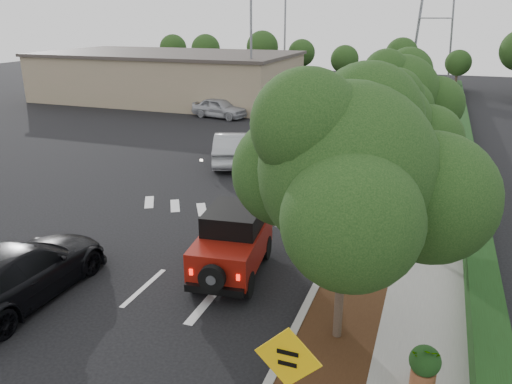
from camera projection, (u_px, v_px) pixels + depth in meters
The scene contains 19 objects.
ground at pixel (144, 288), 14.10m from camera, with size 120.00×120.00×0.00m, color black.
curb at pixel (369, 179), 23.21m from camera, with size 0.20×70.00×0.15m, color #9E9B93.
planting_strip at pixel (391, 182), 22.90m from camera, with size 1.80×70.00×0.12m, color black.
sidewalk at pixel (434, 186), 22.28m from camera, with size 2.00×70.00×0.12m, color gray.
hedge at pixel (469, 182), 21.72m from camera, with size 0.80×70.00×0.80m, color black.
commercial_building at pixel (169, 77), 45.16m from camera, with size 22.00×12.00×4.00m, color gray.
transmission_tower at pixel (428, 86), 54.66m from camera, with size 7.00×4.00×28.00m, color slate, non-canonical shape.
street_tree_near at pixel (337, 339), 11.85m from camera, with size 3.80×3.80×5.92m, color black, non-canonical shape.
street_tree_mid at pixel (375, 228), 18.05m from camera, with size 3.20×3.20×5.32m, color black, non-canonical shape.
street_tree_far at pixel (393, 177), 23.80m from camera, with size 3.40×3.40×5.62m, color black, non-canonical shape.
light_pole_a at pixel (251, 113), 39.22m from camera, with size 2.00×0.22×9.00m, color slate, non-canonical shape.
light_pole_b at pixel (284, 92), 50.17m from camera, with size 2.00×0.22×9.00m, color slate, non-canonical shape.
red_jeep at pixel (234, 240), 14.72m from camera, with size 2.10×3.96×1.96m.
silver_suv_ahead at pixel (327, 178), 20.89m from camera, with size 2.77×6.01×1.67m, color #ACAFB4.
black_suv_oncoming at pixel (19, 272), 13.31m from camera, with size 2.23×5.49×1.59m, color black.
silver_sedan_oncoming at pixel (232, 148), 25.81m from camera, with size 1.71×4.90×1.61m, color #93969A.
parked_suv at pixel (219, 108), 37.33m from camera, with size 1.72×4.28×1.46m, color #ABACB3.
speed_hump_sign at pixel (288, 373), 8.23m from camera, with size 1.15×0.10×2.45m.
terracotta_planter at pixel (425, 365), 9.87m from camera, with size 0.63×0.63×1.09m.
Camera 1 is at (7.22, -10.55, 7.27)m, focal length 35.00 mm.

